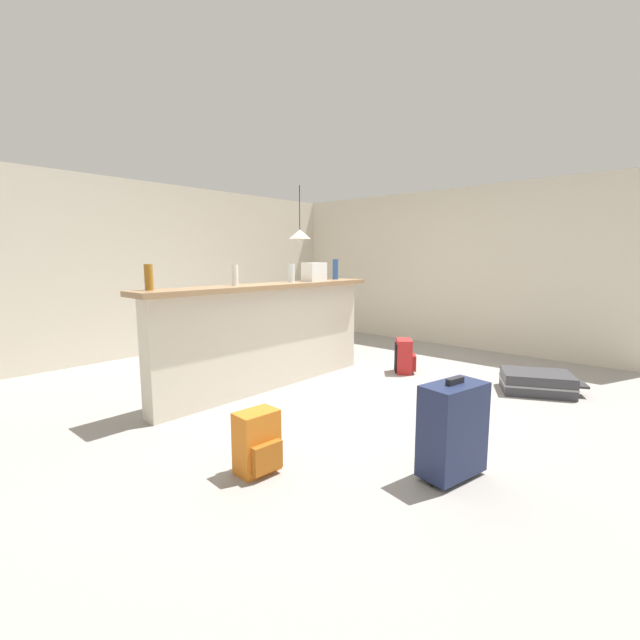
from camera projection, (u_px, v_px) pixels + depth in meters
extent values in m
cube|color=gray|center=(328.00, 387.00, 4.87)|extent=(13.00, 13.00, 0.05)
cube|color=beige|center=(180.00, 269.00, 6.70)|extent=(6.60, 0.10, 2.50)
cube|color=beige|center=(435.00, 268.00, 7.13)|extent=(0.10, 6.00, 2.50)
cube|color=beige|center=(269.00, 339.00, 4.71)|extent=(2.80, 0.20, 1.10)
cube|color=#93704C|center=(268.00, 286.00, 4.62)|extent=(2.96, 0.40, 0.05)
cylinder|color=#9E661E|center=(149.00, 277.00, 3.73)|extent=(0.07, 0.07, 0.23)
cylinder|color=silver|center=(235.00, 275.00, 4.37)|extent=(0.06, 0.06, 0.21)
cylinder|color=silver|center=(291.00, 273.00, 4.93)|extent=(0.07, 0.07, 0.21)
cylinder|color=#284C89|center=(335.00, 269.00, 5.56)|extent=(0.07, 0.07, 0.26)
cube|color=silver|center=(314.00, 272.00, 5.10)|extent=(0.26, 0.18, 0.22)
cube|color=brown|center=(301.00, 304.00, 6.62)|extent=(1.10, 0.80, 0.04)
cylinder|color=brown|center=(295.00, 334.00, 6.09)|extent=(0.06, 0.06, 0.70)
cylinder|color=brown|center=(339.00, 326.00, 6.81)|extent=(0.06, 0.06, 0.70)
cylinder|color=brown|center=(263.00, 329.00, 6.54)|extent=(0.06, 0.06, 0.70)
cylinder|color=brown|center=(308.00, 322.00, 7.26)|extent=(0.06, 0.06, 0.70)
cube|color=black|center=(330.00, 327.00, 6.26)|extent=(0.43, 0.43, 0.04)
cube|color=black|center=(320.00, 308.00, 6.33)|extent=(0.40, 0.06, 0.48)
cylinder|color=black|center=(332.00, 345.00, 6.07)|extent=(0.04, 0.04, 0.41)
cylinder|color=black|center=(345.00, 342.00, 6.32)|extent=(0.04, 0.04, 0.41)
cylinder|color=black|center=(314.00, 342.00, 6.26)|extent=(0.04, 0.04, 0.41)
cylinder|color=black|center=(328.00, 339.00, 6.51)|extent=(0.04, 0.04, 0.41)
cylinder|color=black|center=(300.00, 208.00, 6.53)|extent=(0.01, 0.01, 0.67)
cone|color=white|center=(300.00, 234.00, 6.59)|extent=(0.34, 0.34, 0.14)
sphere|color=white|center=(300.00, 240.00, 6.60)|extent=(0.07, 0.07, 0.07)
cube|color=#38383D|center=(537.00, 382.00, 4.60)|extent=(0.73, 0.82, 0.22)
cube|color=gray|center=(537.00, 382.00, 4.60)|extent=(0.75, 0.84, 0.02)
cube|color=#2D2D33|center=(580.00, 385.00, 4.49)|extent=(0.22, 0.21, 0.02)
cube|color=orange|center=(257.00, 442.00, 2.88)|extent=(0.29, 0.20, 0.42)
cube|color=#AB5918|center=(267.00, 457.00, 2.81)|extent=(0.22, 0.08, 0.19)
cube|color=black|center=(240.00, 443.00, 2.91)|extent=(0.04, 0.03, 0.36)
cube|color=black|center=(257.00, 437.00, 3.00)|extent=(0.04, 0.03, 0.36)
cube|color=red|center=(404.00, 356.00, 5.37)|extent=(0.33, 0.31, 0.42)
cube|color=maroon|center=(413.00, 362.00, 5.37)|extent=(0.21, 0.18, 0.19)
cube|color=black|center=(396.00, 359.00, 5.31)|extent=(0.04, 0.04, 0.36)
cube|color=black|center=(395.00, 356.00, 5.45)|extent=(0.04, 0.04, 0.36)
cube|color=#1E284C|center=(453.00, 429.00, 2.79)|extent=(0.48, 0.33, 0.60)
cylinder|color=black|center=(468.00, 464.00, 2.94)|extent=(0.06, 0.04, 0.06)
cylinder|color=black|center=(432.00, 481.00, 2.72)|extent=(0.06, 0.04, 0.06)
cube|color=#232328|center=(455.00, 381.00, 2.74)|extent=(0.15, 0.07, 0.04)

